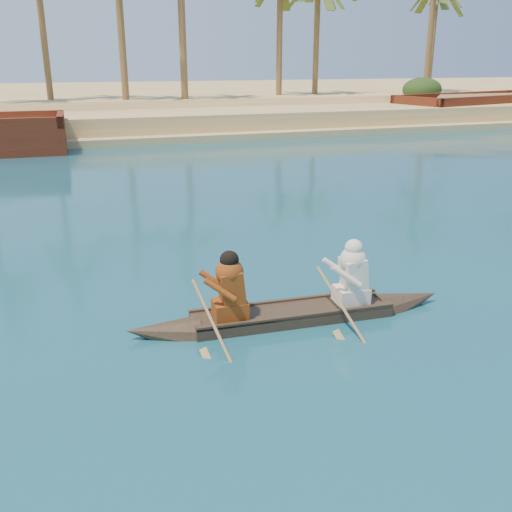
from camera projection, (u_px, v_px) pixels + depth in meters
name	position (u px, v px, depth m)	size (l,w,h in m)	color
ground	(394.00, 320.00, 9.60)	(160.00, 160.00, 0.00)	#0B384C
sandy_embankment	(115.00, 102.00, 51.38)	(150.00, 51.00, 1.50)	#E3CB80
shrub_cluster	(138.00, 107.00, 37.39)	(100.00, 6.00, 2.40)	#1D3613
canoe	(292.00, 304.00, 9.53)	(5.55, 0.99, 1.52)	#3F2F22
barge_right	(478.00, 109.00, 40.63)	(13.67, 7.20, 2.17)	#602614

